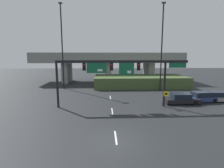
% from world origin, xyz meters
% --- Properties ---
extents(ground_plane, '(160.00, 160.00, 0.00)m').
position_xyz_m(ground_plane, '(0.00, 0.00, 0.00)').
color(ground_plane, black).
extents(lane_markings, '(0.14, 29.70, 0.01)m').
position_xyz_m(lane_markings, '(0.00, 14.09, 0.00)').
color(lane_markings, silver).
rests_on(lane_markings, ground).
extents(signal_gantry, '(16.54, 0.44, 5.96)m').
position_xyz_m(signal_gantry, '(0.88, 9.05, 4.87)').
color(signal_gantry, black).
rests_on(signal_gantry, ground).
extents(speed_limit_sign, '(0.60, 0.11, 2.17)m').
position_xyz_m(speed_limit_sign, '(6.77, 8.27, 1.42)').
color(speed_limit_sign, '#4C4C4C').
rests_on(speed_limit_sign, ground).
extents(highway_light_pole_near, '(0.70, 0.36, 16.31)m').
position_xyz_m(highway_light_pole_near, '(-9.03, 22.02, 8.54)').
color(highway_light_pole_near, black).
rests_on(highway_light_pole_near, ground).
extents(highway_light_pole_far, '(0.70, 0.36, 15.85)m').
position_xyz_m(highway_light_pole_far, '(9.59, 19.43, 8.31)').
color(highway_light_pole_far, black).
rests_on(highway_light_pole_far, ground).
extents(overpass_bridge, '(36.18, 8.04, 7.23)m').
position_xyz_m(overpass_bridge, '(-0.00, 31.12, 4.90)').
color(overpass_bridge, gray).
rests_on(overpass_bridge, ground).
extents(grass_embankment, '(19.26, 8.41, 2.23)m').
position_xyz_m(grass_embankment, '(6.71, 24.28, 1.12)').
color(grass_embankment, '#42562D').
rests_on(grass_embankment, ground).
extents(parked_sedan_near_right, '(4.69, 1.87, 1.42)m').
position_xyz_m(parked_sedan_near_right, '(9.66, 10.15, 0.66)').
color(parked_sedan_near_right, black).
rests_on(parked_sedan_near_right, ground).
extents(parked_sedan_mid_right, '(4.61, 2.34, 1.45)m').
position_xyz_m(parked_sedan_mid_right, '(12.93, 11.01, 0.67)').
color(parked_sedan_mid_right, navy).
rests_on(parked_sedan_mid_right, ground).
extents(parked_sedan_far_right, '(4.77, 2.33, 1.42)m').
position_xyz_m(parked_sedan_far_right, '(15.54, 11.19, 0.66)').
color(parked_sedan_far_right, gray).
rests_on(parked_sedan_far_right, ground).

